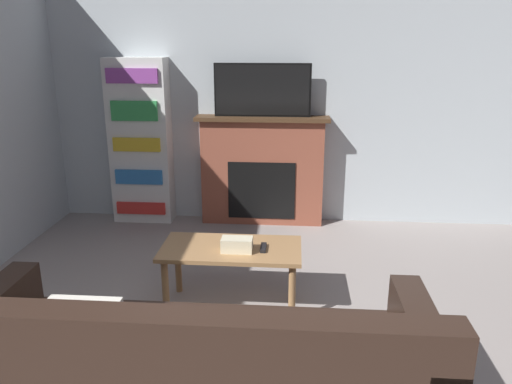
{
  "coord_description": "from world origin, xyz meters",
  "views": [
    {
      "loc": [
        0.18,
        -1.34,
        1.92
      ],
      "look_at": [
        -0.12,
        2.45,
        0.75
      ],
      "focal_mm": 35.0,
      "sensor_mm": 36.0,
      "label": 1
    }
  ],
  "objects_px": {
    "fireplace": "(262,170)",
    "couch": "(195,380)",
    "bookshelf": "(141,142)",
    "coffee_table": "(231,256)",
    "tv": "(262,90)"
  },
  "relations": [
    {
      "from": "fireplace",
      "to": "tv",
      "type": "relative_size",
      "value": 1.41
    },
    {
      "from": "fireplace",
      "to": "tv",
      "type": "distance_m",
      "value": 0.84
    },
    {
      "from": "fireplace",
      "to": "couch",
      "type": "relative_size",
      "value": 0.59
    },
    {
      "from": "tv",
      "to": "coffee_table",
      "type": "bearing_deg",
      "value": -93.31
    },
    {
      "from": "tv",
      "to": "bookshelf",
      "type": "relative_size",
      "value": 0.56
    },
    {
      "from": "couch",
      "to": "bookshelf",
      "type": "xyz_separation_m",
      "value": [
        -1.17,
        3.05,
        0.58
      ]
    },
    {
      "from": "fireplace",
      "to": "bookshelf",
      "type": "xyz_separation_m",
      "value": [
        -1.3,
        -0.02,
        0.29
      ]
    },
    {
      "from": "couch",
      "to": "coffee_table",
      "type": "distance_m",
      "value": 1.25
    },
    {
      "from": "fireplace",
      "to": "coffee_table",
      "type": "xyz_separation_m",
      "value": [
        -0.1,
        -1.83,
        -0.17
      ]
    },
    {
      "from": "fireplace",
      "to": "tv",
      "type": "bearing_deg",
      "value": -90.0
    },
    {
      "from": "fireplace",
      "to": "coffee_table",
      "type": "bearing_deg",
      "value": -93.28
    },
    {
      "from": "fireplace",
      "to": "couch",
      "type": "distance_m",
      "value": 3.09
    },
    {
      "from": "fireplace",
      "to": "couch",
      "type": "height_order",
      "value": "fireplace"
    },
    {
      "from": "tv",
      "to": "bookshelf",
      "type": "distance_m",
      "value": 1.41
    },
    {
      "from": "tv",
      "to": "couch",
      "type": "xyz_separation_m",
      "value": [
        -0.13,
        -3.05,
        -1.13
      ]
    }
  ]
}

